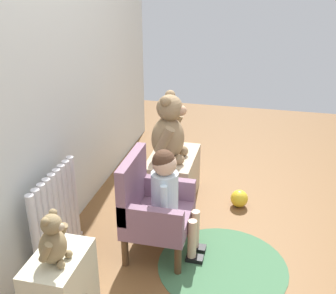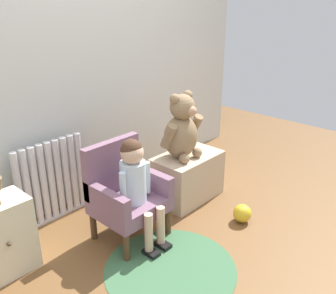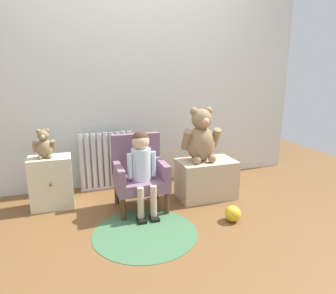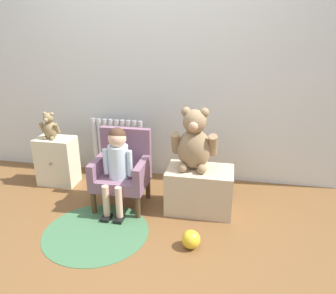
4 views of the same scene
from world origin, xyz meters
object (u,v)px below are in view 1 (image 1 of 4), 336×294
at_px(low_bench, 173,177).
at_px(toy_ball, 239,198).
at_px(child_armchair, 152,207).
at_px(small_teddy_bear, 53,241).
at_px(radiator, 57,218).
at_px(child_figure, 168,188).
at_px(floor_rug, 222,266).
at_px(large_teddy_bear, 169,131).

relative_size(low_bench, toy_ball, 4.08).
height_order(child_armchair, small_teddy_bear, small_teddy_bear).
distance_m(radiator, toy_ball, 1.42).
relative_size(child_figure, floor_rug, 0.90).
distance_m(child_armchair, small_teddy_bear, 0.87).
height_order(radiator, low_bench, radiator).
bearing_deg(small_teddy_bear, toy_ball, -27.48).
bearing_deg(large_teddy_bear, child_figure, -167.00).
relative_size(radiator, large_teddy_bear, 1.18).
bearing_deg(low_bench, child_armchair, -178.94).
xyz_separation_m(radiator, child_figure, (0.23, -0.66, 0.17)).
height_order(radiator, child_figure, child_figure).
relative_size(child_armchair, low_bench, 1.20).
bearing_deg(small_teddy_bear, low_bench, -8.94).
xyz_separation_m(radiator, floor_rug, (0.16, -1.03, -0.30)).
bearing_deg(small_teddy_bear, child_armchair, -17.08).
bearing_deg(radiator, toy_ball, -49.73).
relative_size(radiator, child_armchair, 0.92).
xyz_separation_m(floor_rug, toy_ball, (0.74, -0.04, 0.06)).
height_order(child_armchair, child_figure, child_figure).
height_order(child_figure, floor_rug, child_figure).
xyz_separation_m(radiator, toy_ball, (0.90, -1.07, -0.24)).
xyz_separation_m(child_armchair, small_teddy_bear, (-0.79, 0.24, 0.26)).
distance_m(child_figure, large_teddy_bear, 0.65).
xyz_separation_m(radiator, low_bench, (0.91, -0.53, -0.11)).
height_order(low_bench, toy_ball, low_bench).
height_order(small_teddy_bear, floor_rug, small_teddy_bear).
distance_m(radiator, low_bench, 1.06).
bearing_deg(toy_ball, child_armchair, 142.37).
xyz_separation_m(child_figure, toy_ball, (0.67, -0.41, -0.41)).
height_order(low_bench, small_teddy_bear, small_teddy_bear).
xyz_separation_m(small_teddy_bear, toy_ball, (1.47, -0.76, -0.52)).
relative_size(floor_rug, toy_ball, 6.02).
distance_m(radiator, child_figure, 0.72).
xyz_separation_m(child_figure, large_teddy_bear, (0.62, 0.14, 0.13)).
bearing_deg(floor_rug, child_figure, 79.17).
distance_m(child_armchair, large_teddy_bear, 0.68).
relative_size(child_armchair, toy_ball, 4.92).
bearing_deg(floor_rug, small_teddy_bear, 135.07).
xyz_separation_m(child_armchair, toy_ball, (0.67, -0.52, -0.26)).
bearing_deg(radiator, child_armchair, -67.21).
bearing_deg(low_bench, toy_ball, -90.20).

